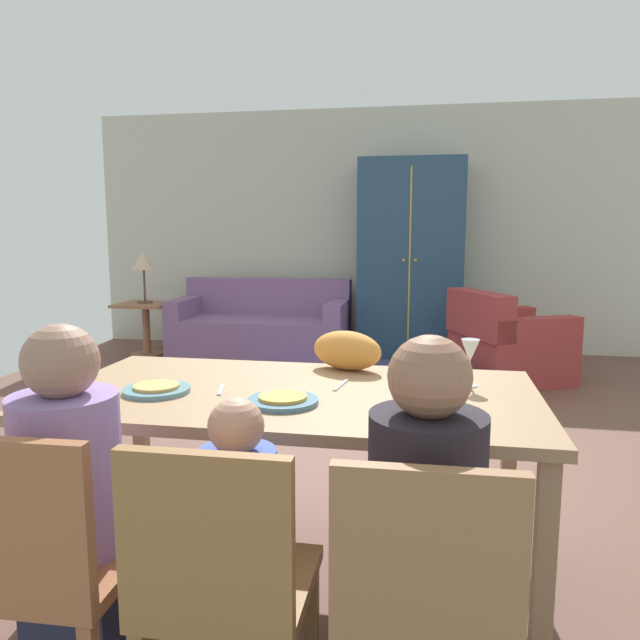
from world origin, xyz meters
TOP-DOWN VIEW (x-y plane):
  - ground_plane at (0.00, 0.51)m, footprint 6.44×6.23m
  - back_wall at (0.00, 3.68)m, footprint 6.44×0.10m
  - dining_table at (0.20, -1.11)m, footprint 1.82×0.96m
  - plate_near_man at (-0.30, -1.23)m, footprint 0.25×0.25m
  - pizza_near_man at (-0.30, -1.23)m, footprint 0.17×0.17m
  - plate_near_child at (0.20, -1.29)m, footprint 0.25×0.25m
  - pizza_near_child at (0.20, -1.29)m, footprint 0.17×0.17m
  - wine_glass at (0.85, -0.93)m, footprint 0.07×0.07m
  - fork at (-0.08, -1.16)m, footprint 0.05×0.15m
  - knife at (0.36, -1.01)m, footprint 0.04×0.17m
  - dining_chair_man at (-0.30, -1.95)m, footprint 0.43×0.43m
  - person_man at (-0.31, -1.77)m, footprint 0.30×0.40m
  - dining_chair_child at (0.20, -1.95)m, footprint 0.42×0.42m
  - person_child at (0.20, -1.78)m, footprint 0.22×0.29m
  - dining_chair_woman at (0.70, -1.95)m, footprint 0.43×0.43m
  - person_woman at (0.70, -1.77)m, footprint 0.30×0.40m
  - cat at (0.35, -0.73)m, footprint 0.36×0.26m
  - area_rug at (0.22, 2.15)m, footprint 2.60×1.80m
  - couch at (-1.10, 3.01)m, footprint 1.87×0.86m
  - armchair at (1.39, 2.32)m, footprint 1.15×1.14m
  - armoire at (0.49, 3.29)m, footprint 1.10×0.59m
  - side_table at (-2.32, 2.75)m, footprint 0.56×0.56m
  - table_lamp at (-2.32, 2.75)m, footprint 0.26×0.26m
  - handbag at (0.89, 1.85)m, footprint 0.32×0.16m

SIDE VIEW (x-z plane):
  - ground_plane at x=0.00m, z-range -0.02..0.00m
  - area_rug at x=0.22m, z-range 0.00..0.01m
  - handbag at x=0.89m, z-range 0.00..0.26m
  - couch at x=-1.10m, z-range -0.11..0.71m
  - armchair at x=1.39m, z-range -0.09..0.73m
  - side_table at x=-2.32m, z-range 0.09..0.67m
  - person_child at x=0.20m, z-range -0.03..0.89m
  - dining_chair_man at x=-0.30m, z-range 0.06..0.93m
  - dining_chair_child at x=0.20m, z-range 0.06..0.93m
  - dining_chair_woman at x=0.70m, z-range 0.06..0.93m
  - person_man at x=-0.31m, z-range -0.04..1.07m
  - person_woman at x=0.70m, z-range -0.04..1.07m
  - dining_table at x=0.20m, z-range 0.31..1.07m
  - fork at x=-0.08m, z-range 0.76..0.77m
  - knife at x=0.36m, z-range 0.76..0.77m
  - plate_near_man at x=-0.30m, z-range 0.76..0.78m
  - plate_near_child at x=0.20m, z-range 0.76..0.78m
  - pizza_near_man at x=-0.30m, z-range 0.78..0.79m
  - pizza_near_child at x=0.20m, z-range 0.78..0.79m
  - cat at x=0.35m, z-range 0.76..0.93m
  - wine_glass at x=0.85m, z-range 0.80..0.99m
  - table_lamp at x=-2.32m, z-range 0.74..1.28m
  - armoire at x=0.49m, z-range 0.00..2.10m
  - back_wall at x=0.00m, z-range 0.00..2.70m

